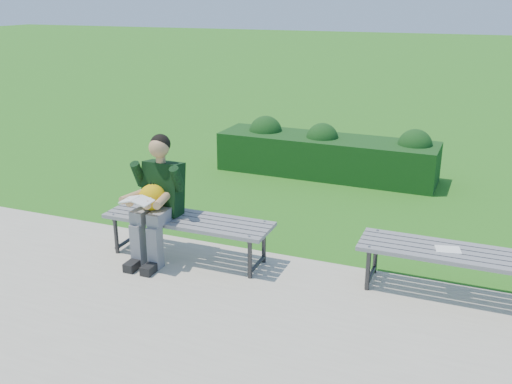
{
  "coord_description": "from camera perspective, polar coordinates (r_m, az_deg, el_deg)",
  "views": [
    {
      "loc": [
        2.1,
        -5.3,
        2.67
      ],
      "look_at": [
        0.07,
        -0.24,
        0.79
      ],
      "focal_mm": 40.0,
      "sensor_mm": 36.0,
      "label": 1
    }
  ],
  "objects": [
    {
      "name": "walkway",
      "position": [
        4.91,
        -7.57,
        -13.95
      ],
      "size": [
        30.0,
        3.5,
        0.02
      ],
      "color": "beige",
      "rests_on": "ground"
    },
    {
      "name": "paper_sheet",
      "position": [
        5.52,
        18.65,
        -5.47
      ],
      "size": [
        0.25,
        0.2,
        0.01
      ],
      "color": "white",
      "rests_on": "bench_right"
    },
    {
      "name": "ground",
      "position": [
        6.29,
        0.23,
        -6.03
      ],
      "size": [
        80.0,
        80.0,
        0.0
      ],
      "color": "#318024",
      "rests_on": "ground"
    },
    {
      "name": "hedge",
      "position": [
        8.94,
        7.05,
        3.91
      ],
      "size": [
        3.39,
        0.91,
        0.84
      ],
      "color": "#18360F",
      "rests_on": "ground"
    },
    {
      "name": "bench_right",
      "position": [
        5.54,
        19.62,
        -6.14
      ],
      "size": [
        1.8,
        0.5,
        0.46
      ],
      "color": "slate",
      "rests_on": "walkway"
    },
    {
      "name": "seated_boy",
      "position": [
        5.97,
        -9.92,
        -0.34
      ],
      "size": [
        0.56,
        0.76,
        1.31
      ],
      "color": "slate",
      "rests_on": "walkway"
    },
    {
      "name": "bench_left",
      "position": [
        6.01,
        -6.82,
        -3.1
      ],
      "size": [
        1.8,
        0.5,
        0.46
      ],
      "color": "slate",
      "rests_on": "walkway"
    }
  ]
}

